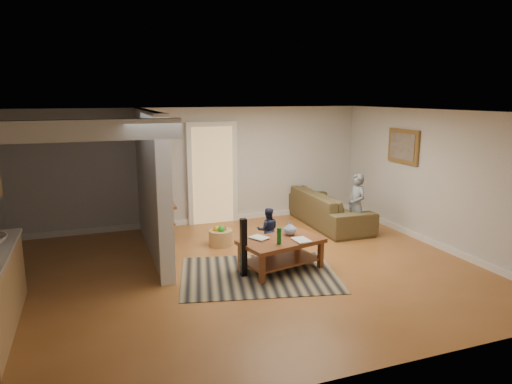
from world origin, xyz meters
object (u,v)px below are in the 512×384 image
at_px(coffee_table, 282,246).
at_px(child, 355,235).
at_px(sofa, 327,224).
at_px(toddler, 268,252).
at_px(speaker_left, 244,248).
at_px(toy_basket, 221,237).
at_px(tv_console, 161,204).
at_px(speaker_right, 160,207).

bearing_deg(coffee_table, child, 28.89).
distance_m(sofa, child, 0.93).
distance_m(child, toddler, 2.03).
bearing_deg(speaker_left, toy_basket, 87.10).
height_order(sofa, tv_console, tv_console).
height_order(sofa, coffee_table, coffee_table).
distance_m(sofa, coffee_table, 2.90).
height_order(child, toddler, child).
bearing_deg(toddler, speaker_right, -32.08).
distance_m(sofa, toddler, 2.25).
xyz_separation_m(speaker_right, toddler, (1.62, -1.80, -0.54)).
xyz_separation_m(coffee_table, toy_basket, (-0.59, 1.50, -0.23)).
bearing_deg(child, toddler, -82.80).
height_order(sofa, speaker_left, speaker_left).
relative_size(speaker_right, child, 0.86).
bearing_deg(toddler, speaker_left, 66.36).
distance_m(speaker_right, toddler, 2.47).
bearing_deg(sofa, toddler, 124.15).
xyz_separation_m(sofa, speaker_left, (-2.65, -2.16, 0.46)).
xyz_separation_m(coffee_table, toddler, (0.10, 0.85, -0.39)).
height_order(speaker_right, toddler, speaker_right).
distance_m(coffee_table, child, 2.43).
height_order(coffee_table, toy_basket, coffee_table).
relative_size(speaker_right, toddler, 1.33).
bearing_deg(speaker_left, tv_console, 110.24).
bearing_deg(sofa, coffee_table, 137.45).
distance_m(coffee_table, toy_basket, 1.63).
relative_size(tv_console, toy_basket, 2.68).
bearing_deg(coffee_table, toy_basket, 111.49).
relative_size(tv_console, child, 0.95).
bearing_deg(coffee_table, toddler, 83.43).
height_order(speaker_left, toddler, speaker_left).
height_order(speaker_left, toy_basket, speaker_left).
xyz_separation_m(tv_console, child, (3.65, -1.16, -0.68)).
bearing_deg(tv_console, speaker_left, -69.62).
distance_m(sofa, toy_basket, 2.64).
relative_size(sofa, speaker_right, 2.28).
height_order(tv_console, speaker_right, speaker_right).
relative_size(coffee_table, toy_basket, 3.23).
xyz_separation_m(sofa, coffee_table, (-1.98, -2.08, 0.39)).
xyz_separation_m(child, toddler, (-2.00, -0.31, 0.00)).
relative_size(coffee_table, speaker_left, 1.55).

